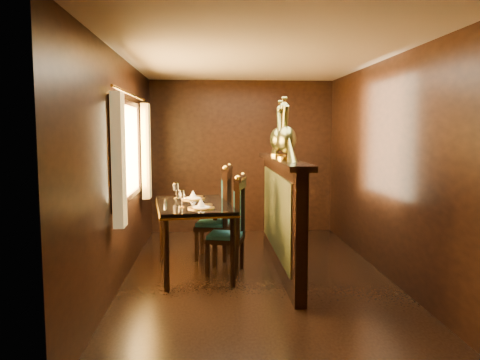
{
  "coord_description": "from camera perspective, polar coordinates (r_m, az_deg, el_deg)",
  "views": [
    {
      "loc": [
        -0.52,
        -5.22,
        1.68
      ],
      "look_at": [
        -0.16,
        0.44,
        1.08
      ],
      "focal_mm": 35.0,
      "sensor_mm": 36.0,
      "label": 1
    }
  ],
  "objects": [
    {
      "name": "chair_left",
      "position": [
        5.54,
        -0.71,
        -5.07
      ],
      "size": [
        0.52,
        0.53,
        1.18
      ],
      "rotation": [
        0.0,
        0.0,
        -0.24
      ],
      "color": "black",
      "rests_on": "ground"
    },
    {
      "name": "ground",
      "position": [
        5.51,
        2.01,
        -11.76
      ],
      "size": [
        5.0,
        5.0,
        0.0
      ],
      "primitive_type": "plane",
      "color": "black",
      "rests_on": "ground"
    },
    {
      "name": "peacock_left",
      "position": [
        5.22,
        5.71,
        6.36
      ],
      "size": [
        0.22,
        0.6,
        0.71
      ],
      "primitive_type": null,
      "color": "#1B5334",
      "rests_on": "partition"
    },
    {
      "name": "room_shell",
      "position": [
        5.25,
        1.12,
        4.94
      ],
      "size": [
        3.04,
        5.04,
        2.52
      ],
      "color": "black",
      "rests_on": "ground"
    },
    {
      "name": "dining_table",
      "position": [
        5.56,
        -5.75,
        -3.6
      ],
      "size": [
        1.04,
        1.5,
        1.03
      ],
      "rotation": [
        0.0,
        0.0,
        0.14
      ],
      "color": "black",
      "rests_on": "ground"
    },
    {
      "name": "chair_right",
      "position": [
        6.15,
        -2.25,
        -3.63
      ],
      "size": [
        0.52,
        0.54,
        1.25
      ],
      "rotation": [
        0.0,
        0.0,
        -0.18
      ],
      "color": "black",
      "rests_on": "ground"
    },
    {
      "name": "peacock_right",
      "position": [
        5.85,
        4.7,
        6.22
      ],
      "size": [
        0.22,
        0.58,
        0.69
      ],
      "primitive_type": null,
      "color": "#1B5334",
      "rests_on": "partition"
    },
    {
      "name": "partition",
      "position": [
        5.66,
        4.97,
        -3.84
      ],
      "size": [
        0.26,
        2.7,
        1.36
      ],
      "color": "black",
      "rests_on": "ground"
    }
  ]
}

